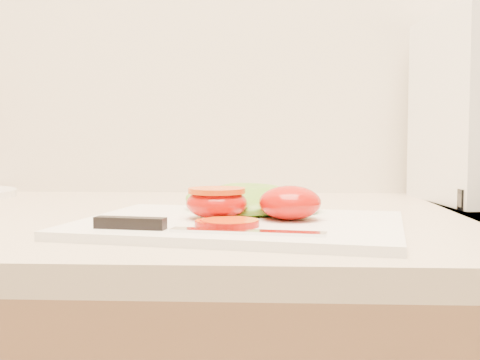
{
  "coord_description": "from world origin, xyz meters",
  "views": [
    {
      "loc": [
        -0.09,
        0.87,
        1.03
      ],
      "look_at": [
        -0.12,
        1.56,
        0.99
      ],
      "focal_mm": 45.0,
      "sensor_mm": 36.0,
      "label": 1
    }
  ],
  "objects": [
    {
      "name": "lettuce_leaf_1",
      "position": [
        -0.08,
        1.62,
        0.95
      ],
      "size": [
        0.13,
        0.1,
        0.02
      ],
      "primitive_type": "ellipsoid",
      "rotation": [
        0.0,
        0.0,
        0.17
      ],
      "color": "#6CA52B",
      "rests_on": "cutting_board"
    },
    {
      "name": "cutting_board",
      "position": [
        -0.12,
        1.55,
        0.94
      ],
      "size": [
        0.4,
        0.32,
        0.01
      ],
      "primitive_type": "cube",
      "rotation": [
        0.0,
        0.0,
        -0.19
      ],
      "color": "white",
      "rests_on": "counter"
    },
    {
      "name": "tomato_half_dome",
      "position": [
        -0.06,
        1.55,
        0.96
      ],
      "size": [
        0.07,
        0.07,
        0.04
      ],
      "primitive_type": "ellipsoid",
      "color": "#BD0100",
      "rests_on": "cutting_board"
    },
    {
      "name": "tomato_slice_0",
      "position": [
        -0.13,
        1.5,
        0.94
      ],
      "size": [
        0.06,
        0.06,
        0.01
      ],
      "primitive_type": "cylinder",
      "color": "#D14C09",
      "rests_on": "cutting_board"
    },
    {
      "name": "lettuce_leaf_0",
      "position": [
        -0.12,
        1.62,
        0.96
      ],
      "size": [
        0.19,
        0.17,
        0.03
      ],
      "primitive_type": "ellipsoid",
      "rotation": [
        0.0,
        0.0,
        -0.5
      ],
      "color": "#6CA52B",
      "rests_on": "cutting_board"
    },
    {
      "name": "tomato_slice_1",
      "position": [
        -0.14,
        1.5,
        0.94
      ],
      "size": [
        0.05,
        0.05,
        0.01
      ],
      "primitive_type": "cylinder",
      "color": "#D14C09",
      "rests_on": "cutting_board"
    },
    {
      "name": "tomato_half_cut",
      "position": [
        -0.15,
        1.56,
        0.96
      ],
      "size": [
        0.07,
        0.07,
        0.04
      ],
      "color": "#BD0100",
      "rests_on": "cutting_board"
    },
    {
      "name": "knife",
      "position": [
        -0.18,
        1.47,
        0.94
      ],
      "size": [
        0.24,
        0.06,
        0.01
      ],
      "rotation": [
        0.0,
        0.0,
        -0.16
      ],
      "color": "silver",
      "rests_on": "cutting_board"
    }
  ]
}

